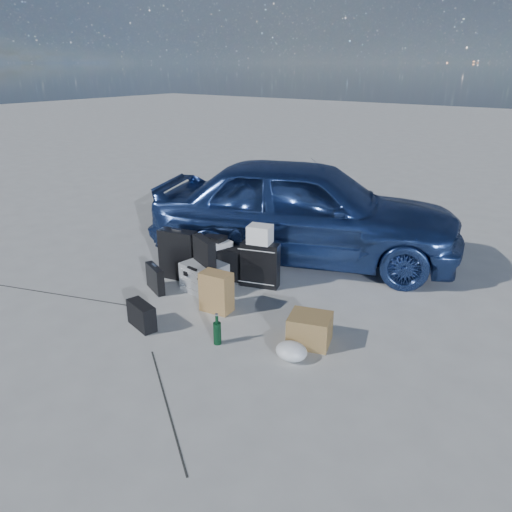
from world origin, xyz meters
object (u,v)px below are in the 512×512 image
at_px(briefcase, 155,278).
at_px(cardboard_box, 310,329).
at_px(car, 305,210).
at_px(green_bottle, 217,330).
at_px(suitcase_right, 260,265).
at_px(duffel_bag, 217,259).
at_px(pelican_case, 204,277).
at_px(suitcase_left, 178,255).

xyz_separation_m(briefcase, cardboard_box, (2.07, 0.03, -0.01)).
height_order(car, green_bottle, car).
bearing_deg(suitcase_right, cardboard_box, -52.51).
xyz_separation_m(suitcase_right, cardboard_box, (1.15, -0.80, -0.13)).
height_order(car, duffel_bag, car).
relative_size(car, briefcase, 10.28).
bearing_deg(pelican_case, car, 82.80).
xyz_separation_m(suitcase_left, cardboard_box, (2.10, -0.40, -0.17)).
height_order(pelican_case, suitcase_right, suitcase_right).
xyz_separation_m(briefcase, suitcase_right, (0.92, 0.83, 0.12)).
distance_m(pelican_case, green_bottle, 1.23).
bearing_deg(briefcase, duffel_bag, 95.00).
height_order(car, briefcase, car).
distance_m(suitcase_right, cardboard_box, 1.40).
distance_m(briefcase, duffel_bag, 0.85).
distance_m(car, briefcase, 2.19).
distance_m(car, pelican_case, 1.72).
bearing_deg(suitcase_right, green_bottle, -89.29).
distance_m(briefcase, green_bottle, 1.45).
bearing_deg(car, briefcase, 134.62).
bearing_deg(suitcase_right, pelican_case, -150.80).
bearing_deg(car, duffel_bag, 130.55).
bearing_deg(green_bottle, cardboard_box, 36.87).
relative_size(pelican_case, cardboard_box, 1.21).
bearing_deg(car, suitcase_right, 161.48).
relative_size(car, suitcase_left, 6.50).
xyz_separation_m(car, green_bottle, (0.49, -2.43, -0.54)).
xyz_separation_m(pelican_case, green_bottle, (0.90, -0.84, -0.02)).
bearing_deg(suitcase_left, pelican_case, -21.81).
height_order(suitcase_left, duffel_bag, suitcase_left).
height_order(pelican_case, briefcase, pelican_case).
xyz_separation_m(suitcase_left, duffel_bag, (0.30, 0.38, -0.11)).
relative_size(pelican_case, briefcase, 1.19).
height_order(briefcase, duffel_bag, duffel_bag).
xyz_separation_m(duffel_bag, cardboard_box, (1.80, -0.78, -0.05)).
bearing_deg(suitcase_left, car, 47.15).
height_order(suitcase_right, cardboard_box, suitcase_right).
xyz_separation_m(pelican_case, suitcase_right, (0.46, 0.49, 0.10)).
bearing_deg(pelican_case, suitcase_right, 54.13).
bearing_deg(green_bottle, pelican_case, 136.97).
xyz_separation_m(car, cardboard_box, (1.20, -1.90, -0.54)).
height_order(suitcase_left, suitcase_right, suitcase_left).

